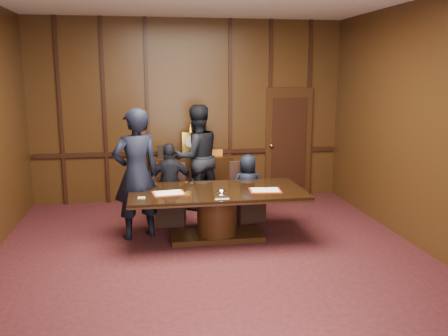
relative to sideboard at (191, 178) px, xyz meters
name	(u,v)px	position (x,y,z in m)	size (l,w,h in m)	color
room	(219,134)	(0.07, -3.12, 1.24)	(7.00, 7.04, 3.50)	black
sideboard	(191,178)	(0.00, 0.00, 0.00)	(1.60, 0.45, 1.54)	black
conference_table	(217,206)	(0.18, -2.16, 0.02)	(2.62, 1.32, 0.76)	black
folder_left	(169,193)	(-0.54, -2.27, 0.28)	(0.50, 0.39, 0.02)	#A6270F
folder_right	(265,190)	(0.88, -2.32, 0.28)	(0.49, 0.37, 0.02)	#A6270F
inkstand	(221,194)	(0.18, -2.61, 0.33)	(0.20, 0.14, 0.12)	white
notepad	(141,198)	(-0.93, -2.46, 0.28)	(0.10, 0.07, 0.01)	#CFCD65
chair_left	(171,206)	(-0.47, -1.28, -0.19)	(0.54, 0.54, 0.99)	black
chair_right	(246,203)	(0.82, -1.28, -0.19)	(0.59, 0.59, 0.99)	black
signatory_left	(170,184)	(-0.47, -1.36, 0.20)	(0.80, 0.33, 1.37)	black
signatory_right	(248,188)	(0.83, -1.36, 0.09)	(0.56, 0.37, 1.15)	black
witness_left	(136,174)	(-1.00, -1.91, 0.51)	(0.72, 0.47, 1.98)	black
witness_right	(197,157)	(0.06, -0.45, 0.48)	(0.94, 0.73, 1.92)	black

